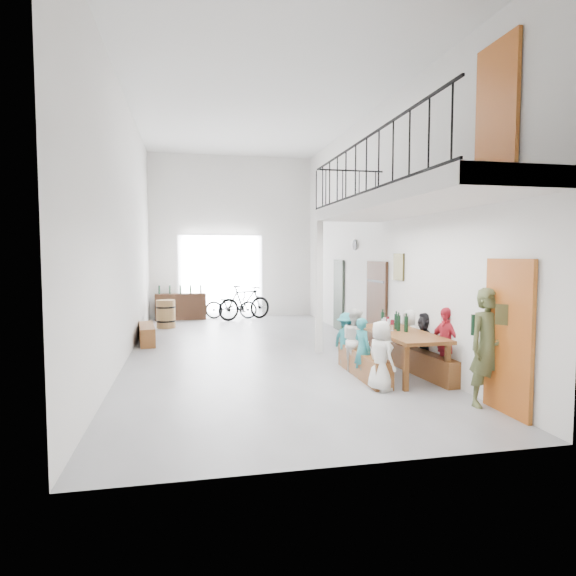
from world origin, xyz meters
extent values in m
plane|color=slate|center=(0.00, 0.00, 0.00)|extent=(12.00, 12.00, 0.00)
plane|color=white|center=(0.00, 6.00, 2.75)|extent=(5.50, 0.00, 5.50)
plane|color=white|center=(0.00, -6.00, 2.75)|extent=(5.50, 0.00, 5.50)
plane|color=white|center=(-2.75, 0.00, 2.75)|extent=(0.00, 12.00, 12.00)
plane|color=white|center=(2.75, 0.00, 2.75)|extent=(0.00, 12.00, 12.00)
plane|color=white|center=(0.00, 0.00, 5.50)|extent=(12.00, 12.00, 0.00)
cube|color=white|center=(-0.40, 5.94, 1.40)|extent=(2.80, 0.08, 2.80)
cube|color=#974614|center=(2.70, -4.90, 1.05)|extent=(0.06, 0.95, 2.10)
cube|color=#32190E|center=(2.70, -0.30, 1.00)|extent=(0.06, 1.10, 2.00)
cube|color=#2A332A|center=(2.70, 2.50, 1.00)|extent=(0.06, 0.80, 2.00)
cube|color=#974614|center=(2.70, -4.50, 4.10)|extent=(0.06, 0.90, 1.95)
cube|color=#3B3517|center=(2.72, -1.40, 1.90)|extent=(0.04, 0.45, 0.55)
cylinder|color=white|center=(2.71, 1.20, 2.40)|extent=(0.04, 0.28, 0.28)
cube|color=silver|center=(2.00, -3.20, 3.00)|extent=(1.50, 5.60, 0.25)
cube|color=black|center=(1.27, -3.20, 3.98)|extent=(0.03, 5.60, 0.03)
cube|color=black|center=(1.27, -3.20, 3.15)|extent=(0.03, 5.60, 0.03)
cube|color=black|center=(2.00, -0.42, 3.98)|extent=(1.50, 0.03, 0.03)
cube|color=silver|center=(1.30, -0.45, 1.44)|extent=(0.14, 0.14, 2.88)
cube|color=brown|center=(2.20, -2.71, 0.76)|extent=(0.88, 2.11, 0.06)
cube|color=brown|center=(1.85, -3.62, 0.36)|extent=(0.08, 0.08, 0.73)
cube|color=brown|center=(2.57, -3.61, 0.36)|extent=(0.08, 0.08, 0.73)
cube|color=brown|center=(1.83, -1.80, 0.36)|extent=(0.08, 0.08, 0.73)
cube|color=brown|center=(2.55, -1.80, 0.36)|extent=(0.08, 0.08, 0.73)
cube|color=brown|center=(1.52, -2.61, 0.22)|extent=(0.32, 1.95, 0.45)
cube|color=brown|center=(2.57, -2.77, 0.22)|extent=(0.40, 1.93, 0.44)
cylinder|color=black|center=(2.09, -2.09, 0.97)|extent=(0.07, 0.07, 0.35)
cylinder|color=black|center=(2.18, -2.61, 0.97)|extent=(0.07, 0.07, 0.35)
cylinder|color=black|center=(2.26, -2.74, 0.97)|extent=(0.07, 0.07, 0.35)
cylinder|color=black|center=(2.22, -2.42, 0.97)|extent=(0.07, 0.07, 0.35)
cube|color=brown|center=(-2.50, 1.52, 0.22)|extent=(0.52, 1.59, 0.44)
cylinder|color=brown|center=(-2.15, 3.94, 0.41)|extent=(0.55, 0.55, 0.82)
cylinder|color=black|center=(-2.15, 3.94, 0.20)|extent=(0.56, 0.56, 0.05)
cylinder|color=black|center=(-2.15, 3.94, 0.61)|extent=(0.56, 0.56, 0.05)
cube|color=#32190E|center=(-1.75, 5.65, 0.43)|extent=(1.66, 0.55, 0.87)
cylinder|color=black|center=(-2.42, 5.64, 1.01)|extent=(0.06, 0.06, 0.28)
cylinder|color=black|center=(-2.08, 5.63, 1.01)|extent=(0.06, 0.06, 0.28)
cylinder|color=black|center=(-1.75, 5.65, 1.01)|extent=(0.06, 0.06, 0.28)
cylinder|color=black|center=(-1.41, 5.66, 1.01)|extent=(0.06, 0.06, 0.28)
cylinder|color=black|center=(-1.08, 5.69, 1.01)|extent=(0.06, 0.06, 0.28)
imported|color=silver|center=(1.47, -3.50, 0.56)|extent=(0.49, 0.62, 1.11)
imported|color=teal|center=(1.42, -2.80, 0.54)|extent=(0.35, 0.45, 1.07)
imported|color=silver|center=(1.50, -2.25, 0.59)|extent=(0.57, 0.66, 1.17)
imported|color=teal|center=(1.47, -1.85, 0.52)|extent=(0.62, 0.77, 1.05)
imported|color=red|center=(2.73, -3.27, 0.64)|extent=(0.46, 0.80, 1.28)
imported|color=black|center=(2.76, -2.52, 0.55)|extent=(0.59, 1.08, 1.11)
imported|color=silver|center=(2.70, -2.00, 0.55)|extent=(0.41, 0.57, 1.09)
imported|color=#4E5530|center=(2.65, -4.56, 0.84)|extent=(0.64, 0.44, 1.68)
imported|color=#154C16|center=(2.45, 0.93, 0.23)|extent=(0.44, 0.40, 0.45)
imported|color=black|center=(-0.09, 5.59, 0.46)|extent=(1.82, 0.90, 0.91)
imported|color=black|center=(0.32, 5.16, 0.57)|extent=(1.97, 1.23, 1.15)
camera|label=1|loc=(-1.50, -10.54, 2.16)|focal=30.00mm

